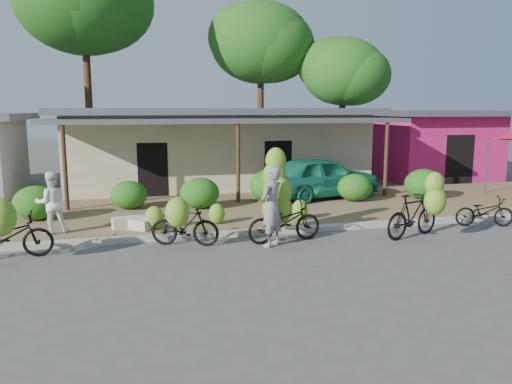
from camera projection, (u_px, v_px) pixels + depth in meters
ground at (294, 255)px, 11.50m from camera, size 100.00×100.00×0.00m
sidewalk at (245, 210)px, 16.27m from camera, size 60.00×6.00×0.12m
curb at (270, 231)px, 13.40m from camera, size 60.00×0.25×0.15m
shop_main at (215, 146)px, 21.67m from camera, size 13.00×8.50×3.35m
shop_pink at (428, 143)px, 24.26m from camera, size 6.00×6.00×3.25m
tree_center_right at (257, 41)px, 27.05m from camera, size 5.55×5.46×9.05m
tree_near_right at (339, 70)px, 26.36m from camera, size 4.57×4.40×7.06m
hedge_0 at (36, 203)px, 14.47m from camera, size 1.29×1.16×1.01m
hedge_1 at (129, 195)px, 16.09m from camera, size 1.17×1.05×0.91m
hedge_2 at (200, 193)px, 16.19m from camera, size 1.29×1.16×1.01m
hedge_3 at (271, 186)px, 17.27m from camera, size 1.48×1.33×1.15m
hedge_4 at (355, 187)px, 17.48m from camera, size 1.23×1.11×0.96m
hedge_5 at (423, 184)px, 17.94m from camera, size 1.38×1.24×1.07m
bike_far_left at (5, 233)px, 10.95m from camera, size 2.02×1.36×1.51m
bike_left at (184, 223)px, 12.05m from camera, size 1.75×1.37×1.32m
bike_center at (280, 205)px, 12.69m from camera, size 2.05×1.35×2.35m
bike_right at (417, 211)px, 12.82m from camera, size 2.00×1.44×1.79m
bike_far_right at (484, 212)px, 14.21m from camera, size 1.72×1.01×0.85m
loose_banana_a at (154, 218)px, 13.35m from camera, size 0.51×0.43×0.64m
loose_banana_b at (217, 214)px, 14.01m from camera, size 0.46×0.39×0.58m
loose_banana_c at (300, 210)px, 14.55m from camera, size 0.47×0.40×0.59m
sack_near at (129, 222)px, 13.55m from camera, size 0.91×0.56×0.30m
sack_far at (139, 224)px, 13.41m from camera, size 0.81×0.79×0.28m
vendor at (272, 206)px, 12.08m from camera, size 0.85×0.83×1.97m
bystander at (51, 203)px, 12.88m from camera, size 0.90×0.76×1.62m
teal_van at (321, 177)px, 18.09m from camera, size 4.76×2.80×1.52m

